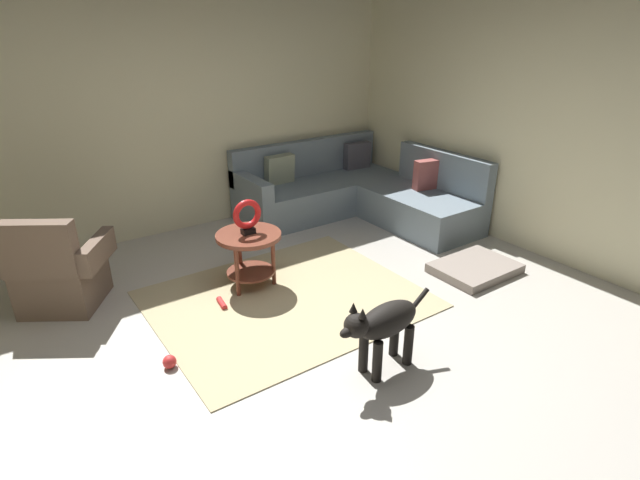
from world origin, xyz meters
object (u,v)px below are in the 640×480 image
object	(u,v)px
sectional_couch	(356,194)
dog	(383,325)
dog_toy_rope	(222,303)
side_table	(249,246)
armchair	(58,274)
dog_toy_ball	(170,362)
torus_sculpture	(247,216)
dog_bed_mat	(475,268)

from	to	relation	value
sectional_couch	dog	xyz separation A→B (m)	(-1.80, -2.55, 0.09)
dog_toy_rope	sectional_couch	bearing A→B (deg)	24.50
side_table	dog	size ratio (longest dim) A/B	0.71
armchair	dog	size ratio (longest dim) A/B	1.18
dog	dog_toy_rope	distance (m)	1.62
side_table	dog_toy_ball	bearing A→B (deg)	-144.58
torus_sculpture	armchair	bearing A→B (deg)	158.14
sectional_couch	torus_sculpture	distance (m)	2.22
torus_sculpture	dog	xyz separation A→B (m)	(0.19, -1.65, -0.33)
side_table	dog_toy_rope	distance (m)	0.58
armchair	dog_toy_ball	size ratio (longest dim) A/B	9.99
sectional_couch	armchair	distance (m)	3.52
dog_toy_ball	torus_sculpture	bearing A→B (deg)	35.42
dog_toy_rope	dog	bearing A→B (deg)	-68.70
torus_sculpture	dog	world-z (taller)	torus_sculpture
sectional_couch	torus_sculpture	size ratio (longest dim) A/B	6.90
side_table	sectional_couch	bearing A→B (deg)	24.49
dog_bed_mat	side_table	bearing A→B (deg)	152.33
torus_sculpture	dog_toy_ball	bearing A→B (deg)	-144.58
sectional_couch	dog_toy_ball	size ratio (longest dim) A/B	22.53
side_table	dog	bearing A→B (deg)	-83.57
dog_toy_ball	dog_toy_rope	world-z (taller)	dog_toy_ball
side_table	dog_bed_mat	world-z (taller)	side_table
dog_bed_mat	torus_sculpture	bearing A→B (deg)	152.33
dog_toy_rope	dog_bed_mat	bearing A→B (deg)	-19.95
dog_bed_mat	dog	xyz separation A→B (m)	(-1.78, -0.61, 0.33)
dog_bed_mat	dog_toy_rope	size ratio (longest dim) A/B	4.45
armchair	dog_toy_rope	world-z (taller)	armchair
dog_toy_ball	sectional_couch	bearing A→B (deg)	28.58
torus_sculpture	dog	bearing A→B (deg)	-83.57
armchair	side_table	world-z (taller)	armchair
dog	side_table	bearing A→B (deg)	3.20
sectional_couch	side_table	bearing A→B (deg)	-155.51
dog	armchair	bearing A→B (deg)	33.92
dog_toy_ball	side_table	bearing A→B (deg)	35.42
sectional_couch	dog_toy_ball	world-z (taller)	sectional_couch
sectional_couch	dog	bearing A→B (deg)	-125.16
dog_bed_mat	armchair	bearing A→B (deg)	154.80
torus_sculpture	dog_bed_mat	bearing A→B (deg)	-27.67
armchair	dog	bearing A→B (deg)	-19.57
sectional_couch	armchair	world-z (taller)	same
side_table	dog_toy_rope	size ratio (longest dim) A/B	3.33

